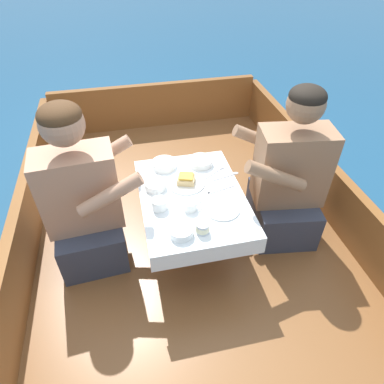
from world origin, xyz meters
name	(u,v)px	position (x,y,z in m)	size (l,w,h in m)	color
ground_plane	(189,267)	(0.00, 0.00, 0.00)	(60.00, 60.00, 0.00)	navy
boat_deck	(189,251)	(0.00, 0.00, 0.17)	(1.99, 3.03, 0.34)	brown
gunwale_port	(23,238)	(-0.96, 0.00, 0.52)	(0.06, 3.03, 0.35)	brown
gunwale_starboard	(331,192)	(0.96, 0.00, 0.52)	(0.06, 3.03, 0.35)	brown
bow_coaming	(156,105)	(0.00, 1.48, 0.55)	(1.87, 0.06, 0.41)	brown
cockpit_table	(192,201)	(0.00, -0.10, 0.70)	(0.57, 0.79, 0.41)	#B2B2B7
person_port	(84,202)	(-0.58, -0.02, 0.74)	(0.54, 0.47, 0.97)	#333847
person_starboard	(288,181)	(0.58, -0.07, 0.73)	(0.56, 0.50, 0.97)	#333847
plate_sandwich	(186,183)	(-0.01, 0.01, 0.76)	(0.22, 0.22, 0.01)	white
plate_bread	(222,209)	(0.13, -0.25, 0.76)	(0.19, 0.19, 0.01)	white
sandwich	(186,179)	(-0.01, 0.01, 0.78)	(0.12, 0.11, 0.05)	tan
bowl_port_near	(201,161)	(0.12, 0.18, 0.77)	(0.15, 0.15, 0.04)	white
bowl_starboard_near	(155,185)	(-0.19, 0.01, 0.77)	(0.12, 0.12, 0.04)	white
bowl_center_far	(164,164)	(-0.11, 0.20, 0.77)	(0.15, 0.15, 0.04)	white
bowl_port_far	(181,231)	(-0.11, -0.38, 0.77)	(0.12, 0.12, 0.04)	white
coffee_cup_port	(190,205)	(-0.03, -0.21, 0.78)	(0.10, 0.07, 0.05)	white
coffee_cup_starboard	(160,204)	(-0.19, -0.17, 0.78)	(0.11, 0.08, 0.06)	white
tin_can	(203,228)	(-0.01, -0.38, 0.78)	(0.07, 0.07, 0.05)	silver
utensil_knife_starboard	(207,192)	(0.09, -0.09, 0.75)	(0.06, 0.17, 0.00)	silver
utensil_spoon_port	(229,175)	(0.25, 0.03, 0.75)	(0.17, 0.05, 0.01)	silver
utensil_knife_port	(221,190)	(0.17, -0.09, 0.75)	(0.17, 0.05, 0.00)	silver
utensil_spoon_center	(217,171)	(0.19, 0.08, 0.75)	(0.15, 0.10, 0.01)	silver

